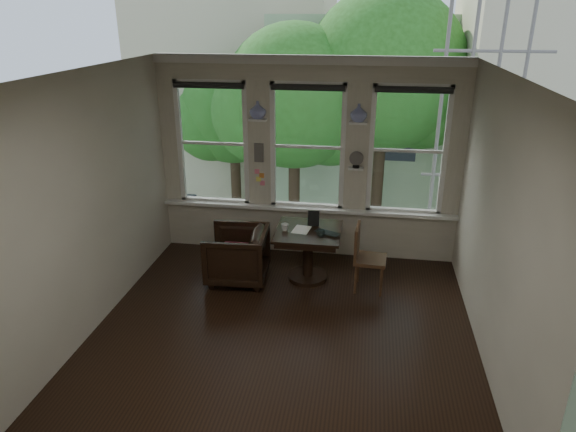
% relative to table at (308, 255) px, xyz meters
% --- Properties ---
extents(ground, '(4.50, 4.50, 0.00)m').
position_rel_table_xyz_m(ground, '(-0.13, -1.33, -0.38)').
color(ground, black).
rests_on(ground, ground).
extents(ceiling, '(4.50, 4.50, 0.00)m').
position_rel_table_xyz_m(ceiling, '(-0.13, -1.33, 2.62)').
color(ceiling, silver).
rests_on(ceiling, ground).
extents(wall_back, '(4.50, 0.00, 4.50)m').
position_rel_table_xyz_m(wall_back, '(-0.13, 0.92, 1.12)').
color(wall_back, beige).
rests_on(wall_back, ground).
extents(wall_front, '(4.50, 0.00, 4.50)m').
position_rel_table_xyz_m(wall_front, '(-0.13, -3.58, 1.12)').
color(wall_front, beige).
rests_on(wall_front, ground).
extents(wall_left, '(0.00, 4.50, 4.50)m').
position_rel_table_xyz_m(wall_left, '(-2.38, -1.33, 1.12)').
color(wall_left, beige).
rests_on(wall_left, ground).
extents(wall_right, '(0.00, 4.50, 4.50)m').
position_rel_table_xyz_m(wall_right, '(2.12, -1.33, 1.12)').
color(wall_right, beige).
rests_on(wall_right, ground).
extents(window_left, '(1.10, 0.12, 1.90)m').
position_rel_table_xyz_m(window_left, '(-1.58, 0.92, 1.32)').
color(window_left, white).
rests_on(window_left, ground).
extents(window_center, '(1.10, 0.12, 1.90)m').
position_rel_table_xyz_m(window_center, '(-0.13, 0.92, 1.32)').
color(window_center, white).
rests_on(window_center, ground).
extents(window_right, '(1.10, 0.12, 1.90)m').
position_rel_table_xyz_m(window_right, '(1.32, 0.92, 1.32)').
color(window_right, white).
rests_on(window_right, ground).
extents(shelf_left, '(0.26, 0.16, 0.03)m').
position_rel_table_xyz_m(shelf_left, '(-0.86, 0.82, 1.73)').
color(shelf_left, white).
rests_on(shelf_left, ground).
extents(shelf_right, '(0.26, 0.16, 0.03)m').
position_rel_table_xyz_m(shelf_right, '(0.59, 0.82, 1.73)').
color(shelf_right, white).
rests_on(shelf_right, ground).
extents(intercom, '(0.14, 0.06, 0.28)m').
position_rel_table_xyz_m(intercom, '(-0.86, 0.85, 1.23)').
color(intercom, '#59544F').
rests_on(intercom, ground).
extents(sticky_notes, '(0.16, 0.01, 0.24)m').
position_rel_table_xyz_m(sticky_notes, '(-0.86, 0.85, 0.88)').
color(sticky_notes, pink).
rests_on(sticky_notes, ground).
extents(desk_fan, '(0.20, 0.20, 0.24)m').
position_rel_table_xyz_m(desk_fan, '(0.59, 0.80, 1.16)').
color(desk_fan, '#59544F').
rests_on(desk_fan, ground).
extents(vase_left, '(0.24, 0.24, 0.25)m').
position_rel_table_xyz_m(vase_left, '(-0.86, 0.82, 1.86)').
color(vase_left, white).
rests_on(vase_left, shelf_left).
extents(vase_right, '(0.24, 0.24, 0.25)m').
position_rel_table_xyz_m(vase_right, '(0.59, 0.82, 1.86)').
color(vase_right, white).
rests_on(vase_right, shelf_right).
extents(table, '(0.90, 0.90, 0.75)m').
position_rel_table_xyz_m(table, '(0.00, 0.00, 0.00)').
color(table, black).
rests_on(table, ground).
extents(armchair_left, '(0.89, 0.87, 0.77)m').
position_rel_table_xyz_m(armchair_left, '(-0.99, -0.18, 0.01)').
color(armchair_left, black).
rests_on(armchair_left, ground).
extents(cushion_red, '(0.45, 0.45, 0.06)m').
position_rel_table_xyz_m(cushion_red, '(-0.99, -0.18, 0.08)').
color(cushion_red, maroon).
rests_on(cushion_red, armchair_left).
extents(side_chair_right, '(0.45, 0.45, 0.92)m').
position_rel_table_xyz_m(side_chair_right, '(0.87, -0.17, 0.09)').
color(side_chair_right, '#422C17').
rests_on(side_chair_right, ground).
extents(laptop, '(0.42, 0.36, 0.03)m').
position_rel_table_xyz_m(laptop, '(0.24, -0.14, 0.39)').
color(laptop, black).
rests_on(laptop, table).
extents(mug, '(0.11, 0.11, 0.10)m').
position_rel_table_xyz_m(mug, '(-0.32, -0.05, 0.42)').
color(mug, white).
rests_on(mug, table).
extents(drinking_glass, '(0.12, 0.12, 0.09)m').
position_rel_table_xyz_m(drinking_glass, '(0.19, -0.19, 0.42)').
color(drinking_glass, white).
rests_on(drinking_glass, table).
extents(tablet, '(0.16, 0.08, 0.22)m').
position_rel_table_xyz_m(tablet, '(0.05, 0.18, 0.48)').
color(tablet, black).
rests_on(tablet, table).
extents(papers, '(0.26, 0.33, 0.00)m').
position_rel_table_xyz_m(papers, '(-0.10, 0.00, 0.38)').
color(papers, silver).
rests_on(papers, table).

